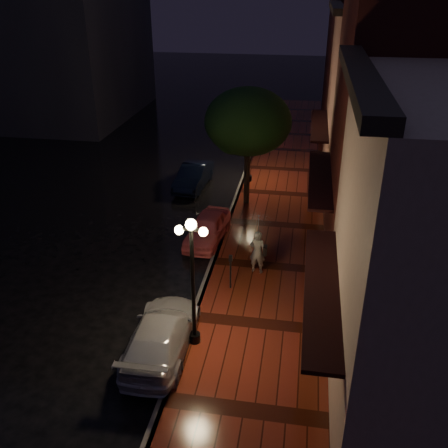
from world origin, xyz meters
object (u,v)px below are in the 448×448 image
Objects in this scene: pink_car at (208,228)px; streetlamp_near at (193,276)px; silver_car at (161,334)px; streetlamp_far at (249,139)px; navy_car at (193,176)px; street_tree at (248,124)px; woman_with_umbrella at (258,235)px; parking_meter at (231,268)px.

streetlamp_near is at bearing -76.62° from pink_car.
silver_car is at bearing -155.79° from streetlamp_near.
streetlamp_far is at bearing 90.00° from streetlamp_near.
streetlamp_near is 13.38m from navy_car.
navy_car is (-3.19, 1.92, -3.60)m from street_tree.
streetlamp_near is 1.18× the size of pink_car.
street_tree reaches higher than streetlamp_far.
street_tree is at bearing 88.65° from streetlamp_near.
pink_car is at bearing -91.09° from silver_car.
woman_with_umbrella is at bearing -81.05° from streetlamp_far.
silver_car is at bearing -93.77° from streetlamp_far.
street_tree is at bearing -85.09° from streetlamp_far.
pink_car is 7.34m from silver_car.
streetlamp_far is at bearing 90.16° from parking_meter.
streetlamp_near is at bearing -104.80° from parking_meter.
streetlamp_far is 1.11× the size of navy_car.
navy_car is (-2.93, -1.09, -1.96)m from streetlamp_far.
woman_with_umbrella is (1.24, -6.51, -2.47)m from street_tree.
woman_with_umbrella is (4.43, -8.43, 1.14)m from navy_car.
pink_car is 1.48× the size of woman_with_umbrella.
silver_car is 3.97m from parking_meter.
streetlamp_far reaches higher than navy_car.
streetlamp_near is at bearing -91.35° from street_tree.
woman_with_umbrella reaches higher than pink_car.
woman_with_umbrella is at bearing -39.21° from pink_car.
silver_car reaches higher than pink_car.
parking_meter is (0.39, -7.80, -3.26)m from street_tree.
woman_with_umbrella is 1.74m from parking_meter.
navy_car is 0.88× the size of silver_car.
navy_car is 2.81× the size of parking_meter.
pink_car is (-1.21, -4.08, -3.62)m from street_tree.
silver_car is (-0.95, -0.43, -1.96)m from streetlamp_near.
parking_meter is at bearing 78.48° from streetlamp_near.
street_tree is 1.59× the size of pink_car.
street_tree is 7.07m from woman_with_umbrella.
street_tree is 1.31× the size of silver_car.
parking_meter is (0.65, -10.81, -1.61)m from streetlamp_far.
silver_car is at bearing -84.44° from pink_car.
parking_meter is (1.60, 3.62, 0.35)m from silver_car.
streetlamp_near is 1.11× the size of navy_car.
street_tree reaches higher than silver_car.
silver_car is 5.60m from woman_with_umbrella.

